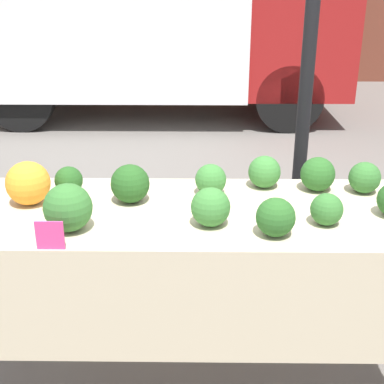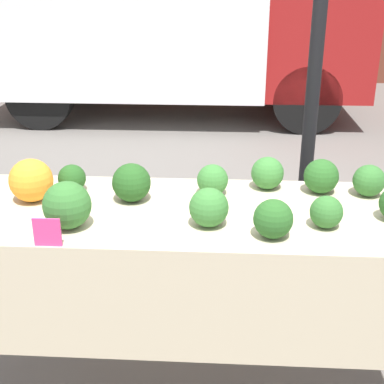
{
  "view_description": "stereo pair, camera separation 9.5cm",
  "coord_description": "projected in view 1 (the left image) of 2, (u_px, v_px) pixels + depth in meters",
  "views": [
    {
      "loc": [
        0.03,
        -2.02,
        1.75
      ],
      "look_at": [
        0.0,
        0.0,
        0.91
      ],
      "focal_mm": 50.0,
      "sensor_mm": 36.0,
      "label": 1
    },
    {
      "loc": [
        0.12,
        -2.01,
        1.75
      ],
      "look_at": [
        0.0,
        0.0,
        0.91
      ],
      "focal_mm": 50.0,
      "sensor_mm": 36.0,
      "label": 2
    }
  ],
  "objects": [
    {
      "name": "broccoli_head_6",
      "position": [
        69.0,
        180.0,
        2.35
      ],
      "size": [
        0.12,
        0.12,
        0.12
      ],
      "color": "#23511E",
      "rests_on": "market_table"
    },
    {
      "name": "broccoli_head_4",
      "position": [
        276.0,
        217.0,
        1.98
      ],
      "size": [
        0.15,
        0.15,
        0.15
      ],
      "color": "#285B23",
      "rests_on": "market_table"
    },
    {
      "name": "broccoli_head_11",
      "position": [
        211.0,
        207.0,
        2.05
      ],
      "size": [
        0.15,
        0.15,
        0.15
      ],
      "color": "#387533",
      "rests_on": "market_table"
    },
    {
      "name": "price_sign",
      "position": [
        50.0,
        235.0,
        1.88
      ],
      "size": [
        0.1,
        0.01,
        0.11
      ],
      "color": "#E53D84",
      "rests_on": "market_table"
    },
    {
      "name": "market_table",
      "position": [
        192.0,
        241.0,
        2.2
      ],
      "size": [
        1.91,
        0.71,
        0.83
      ],
      "color": "beige",
      "rests_on": "ground_plane"
    },
    {
      "name": "broccoli_head_10",
      "position": [
        264.0,
        172.0,
        2.42
      ],
      "size": [
        0.15,
        0.15,
        0.15
      ],
      "color": "#387533",
      "rests_on": "market_table"
    },
    {
      "name": "broccoli_head_5",
      "position": [
        365.0,
        178.0,
        2.36
      ],
      "size": [
        0.14,
        0.14,
        0.14
      ],
      "color": "#336B2D",
      "rests_on": "market_table"
    },
    {
      "name": "ground_plane",
      "position": [
        192.0,
        369.0,
        2.53
      ],
      "size": [
        40.0,
        40.0,
        0.0
      ],
      "primitive_type": "plane",
      "color": "slate"
    },
    {
      "name": "broccoli_head_0",
      "position": [
        130.0,
        184.0,
        2.26
      ],
      "size": [
        0.17,
        0.17,
        0.17
      ],
      "color": "#23511E",
      "rests_on": "market_table"
    },
    {
      "name": "broccoli_head_3",
      "position": [
        327.0,
        209.0,
        2.07
      ],
      "size": [
        0.13,
        0.13,
        0.13
      ],
      "color": "#336B2D",
      "rests_on": "market_table"
    },
    {
      "name": "broccoli_head_2",
      "position": [
        318.0,
        174.0,
        2.38
      ],
      "size": [
        0.15,
        0.15,
        0.15
      ],
      "color": "#285B23",
      "rests_on": "market_table"
    },
    {
      "name": "tent_pole",
      "position": [
        306.0,
        89.0,
        2.66
      ],
      "size": [
        0.07,
        0.07,
        2.41
      ],
      "color": "black",
      "rests_on": "ground_plane"
    },
    {
      "name": "broccoli_head_1",
      "position": [
        211.0,
        180.0,
        2.34
      ],
      "size": [
        0.14,
        0.14,
        0.14
      ],
      "color": "#387533",
      "rests_on": "market_table"
    },
    {
      "name": "broccoli_head_8",
      "position": [
        68.0,
        208.0,
        2.01
      ],
      "size": [
        0.19,
        0.19,
        0.19
      ],
      "color": "#336B2D",
      "rests_on": "market_table"
    },
    {
      "name": "orange_cauliflower",
      "position": [
        28.0,
        183.0,
        2.24
      ],
      "size": [
        0.19,
        0.19,
        0.19
      ],
      "color": "orange",
      "rests_on": "market_table"
    },
    {
      "name": "parked_truck",
      "position": [
        143.0,
        13.0,
        6.5
      ],
      "size": [
        4.59,
        1.83,
        2.36
      ],
      "color": "white",
      "rests_on": "ground_plane"
    }
  ]
}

